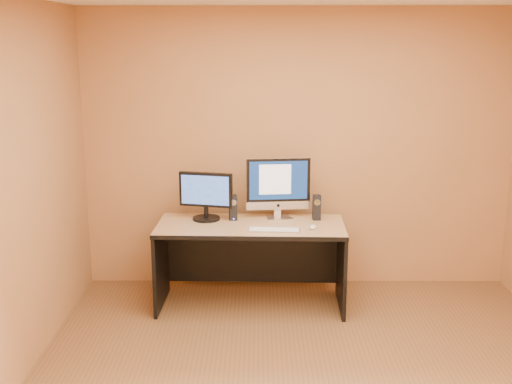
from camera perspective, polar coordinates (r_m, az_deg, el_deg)
walls at (r=4.05m, az=5.42°, el=-1.10°), size 4.00×4.00×2.60m
desk at (r=5.66m, az=-0.47°, el=-6.55°), size 1.64×0.75×0.75m
imac at (r=5.67m, az=2.01°, el=0.38°), size 0.60×0.27×0.56m
second_monitor at (r=5.65m, az=-4.47°, el=-0.39°), size 0.53×0.34×0.42m
speaker_left at (r=5.66m, az=-2.06°, el=-1.40°), size 0.08×0.08×0.22m
speaker_right at (r=5.69m, az=5.41°, el=-1.37°), size 0.07×0.08×0.22m
keyboard at (r=5.36m, az=1.63°, el=-3.39°), size 0.44×0.15×0.02m
mouse at (r=5.44m, az=5.08°, el=-3.10°), size 0.08×0.11×0.04m
cable_a at (r=5.81m, az=2.72°, el=-2.12°), size 0.12×0.20×0.01m
cable_b at (r=5.84m, az=1.67°, el=-2.00°), size 0.07×0.17×0.01m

